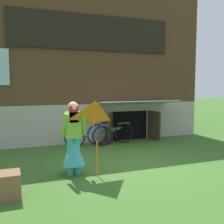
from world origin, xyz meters
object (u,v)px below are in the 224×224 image
at_px(bicycle_green, 111,133).
at_px(bicycle_blue, 89,136).
at_px(kite, 96,118).
at_px(person, 74,144).
at_px(wooden_crate, 4,186).

height_order(bicycle_green, bicycle_blue, bicycle_green).
bearing_deg(kite, bicycle_green, 64.05).
distance_m(person, bicycle_blue, 2.76).
distance_m(bicycle_green, wooden_crate, 4.90).
bearing_deg(bicycle_blue, person, -111.75).
bearing_deg(person, bicycle_green, 41.38).
bearing_deg(bicycle_green, kite, -113.90).
xyz_separation_m(person, kite, (0.37, -0.49, 0.62)).
xyz_separation_m(person, bicycle_blue, (1.08, 2.51, -0.34)).
relative_size(person, wooden_crate, 2.99).
height_order(kite, bicycle_green, kite).
bearing_deg(bicycle_blue, wooden_crate, -125.37).
bearing_deg(bicycle_blue, kite, -101.83).
height_order(person, wooden_crate, person).
relative_size(bicycle_green, wooden_crate, 3.01).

